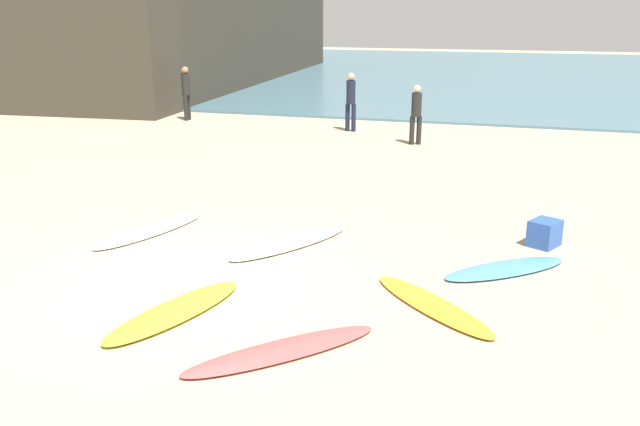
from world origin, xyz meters
TOP-DOWN VIEW (x-y plane):
  - ground_plane at (0.00, 0.00)m, footprint 120.00×120.00m
  - ocean_water at (0.00, 34.80)m, footprint 120.00×40.00m
  - surfboard_0 at (0.37, -0.79)m, footprint 1.21×2.28m
  - surfboard_1 at (3.40, 0.36)m, footprint 1.95×1.84m
  - surfboard_2 at (0.87, 2.05)m, footprint 1.67×2.35m
  - surfboard_3 at (-1.62, 1.95)m, footprint 1.22×2.42m
  - surfboard_4 at (1.99, -1.33)m, footprint 1.97×2.01m
  - surfboard_5 at (4.24, 1.92)m, footprint 1.94×1.78m
  - beachgoer_near at (-6.81, 13.06)m, footprint 0.28×0.34m
  - beachgoer_mid at (-0.89, 12.60)m, footprint 0.34×0.30m
  - beachgoer_far at (1.41, 11.05)m, footprint 0.36×0.36m
  - beach_cooler at (4.78, 3.22)m, footprint 0.57×0.60m

SIDE VIEW (x-z plane):
  - ground_plane at x=0.00m, z-range 0.00..0.00m
  - surfboard_3 at x=-1.62m, z-range 0.00..0.07m
  - surfboard_1 at x=3.40m, z-range 0.00..0.07m
  - surfboard_5 at x=4.24m, z-range 0.00..0.07m
  - surfboard_4 at x=1.99m, z-range 0.00..0.07m
  - surfboard_2 at x=0.87m, z-range 0.00..0.07m
  - ocean_water at x=0.00m, z-range 0.00..0.08m
  - surfboard_0 at x=0.37m, z-range 0.00..0.09m
  - beach_cooler at x=4.78m, z-range 0.00..0.43m
  - beachgoer_far at x=1.41m, z-range 0.09..1.75m
  - beachgoer_mid at x=-0.89m, z-range 0.11..1.91m
  - beachgoer_near at x=-6.81m, z-range 0.11..1.93m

